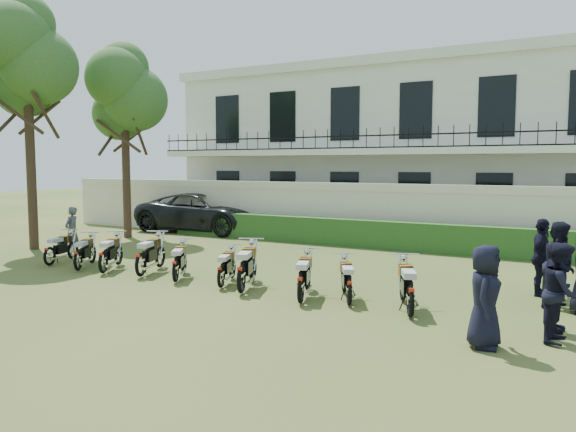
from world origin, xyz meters
name	(u,v)px	position (x,y,z in m)	size (l,w,h in m)	color
ground	(239,282)	(0.00, 0.00, 0.00)	(100.00, 100.00, 0.00)	#3B5120
perimeter_wall	(359,213)	(0.00, 8.00, 1.17)	(30.00, 0.35, 2.30)	beige
hedge	(376,234)	(1.00, 7.20, 0.50)	(18.00, 0.60, 1.00)	#1C491A
building	(409,149)	(0.00, 13.96, 3.71)	(20.40, 9.60, 7.40)	white
tree_west_mid	(27,57)	(-9.46, 1.00, 6.67)	(3.40, 3.20, 8.82)	#473323
tree_west_near	(125,93)	(-8.96, 5.00, 5.89)	(3.40, 3.20, 7.90)	#473323
motorcycle_0	(49,252)	(-6.08, -0.98, 0.45)	(0.74, 1.71, 0.97)	black
motorcycle_1	(78,256)	(-4.72, -1.10, 0.45)	(0.99, 1.58, 0.98)	black
motorcycle_2	(103,257)	(-3.79, -1.03, 0.48)	(1.01, 1.73, 1.04)	black
motorcycle_3	(141,259)	(-2.57, -0.86, 0.50)	(0.89, 1.91, 1.09)	black
motorcycle_4	(175,265)	(-1.29, -0.95, 0.46)	(1.00, 1.61, 0.99)	black
motorcycle_5	(221,271)	(0.09, -0.90, 0.43)	(0.78, 1.61, 0.93)	black
motorcycle_6	(241,272)	(0.86, -1.16, 0.52)	(0.96, 1.96, 1.13)	black
motorcycle_7	(301,282)	(2.49, -1.31, 0.48)	(0.85, 1.83, 1.05)	black
motorcycle_8	(349,286)	(3.46, -0.94, 0.44)	(0.93, 1.58, 0.96)	black
motorcycle_9	(410,294)	(4.87, -1.23, 0.50)	(0.95, 1.85, 1.08)	black
suv	(205,213)	(-7.41, 8.11, 0.87)	(2.87, 6.23, 1.73)	black
inspector	(72,231)	(-7.38, 0.90, 0.80)	(0.58, 0.38, 1.60)	#55555A
officer_0	(485,296)	(6.45, -2.32, 0.85)	(0.83, 0.54, 1.71)	black
officer_1	(562,293)	(7.53, -1.38, 0.85)	(0.82, 0.64, 1.69)	black
officer_2	(554,287)	(7.36, -0.79, 0.81)	(0.95, 0.40, 1.62)	black
officer_4	(560,265)	(7.33, 1.17, 0.91)	(0.88, 0.69, 1.82)	black
officer_5	(541,257)	(6.87, 2.10, 0.89)	(1.04, 0.43, 1.78)	black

